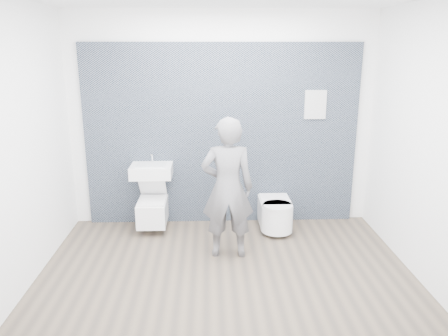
{
  "coord_description": "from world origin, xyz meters",
  "views": [
    {
      "loc": [
        -0.17,
        -4.21,
        2.36
      ],
      "look_at": [
        0.0,
        0.6,
        1.0
      ],
      "focal_mm": 35.0,
      "sensor_mm": 36.0,
      "label": 1
    }
  ],
  "objects_px": {
    "toilet_rounded": "(276,214)",
    "visitor": "(227,188)",
    "toilet_square": "(153,210)",
    "washbasin": "(151,171)"
  },
  "relations": [
    {
      "from": "visitor",
      "to": "washbasin",
      "type": "bearing_deg",
      "value": -40.8
    },
    {
      "from": "toilet_rounded",
      "to": "visitor",
      "type": "relative_size",
      "value": 0.42
    },
    {
      "from": "toilet_square",
      "to": "toilet_rounded",
      "type": "height_order",
      "value": "toilet_square"
    },
    {
      "from": "washbasin",
      "to": "toilet_square",
      "type": "height_order",
      "value": "washbasin"
    },
    {
      "from": "toilet_rounded",
      "to": "washbasin",
      "type": "bearing_deg",
      "value": 174.87
    },
    {
      "from": "toilet_square",
      "to": "visitor",
      "type": "relative_size",
      "value": 0.39
    },
    {
      "from": "washbasin",
      "to": "visitor",
      "type": "height_order",
      "value": "visitor"
    },
    {
      "from": "toilet_square",
      "to": "visitor",
      "type": "xyz_separation_m",
      "value": [
        0.95,
        -0.75,
        0.54
      ]
    },
    {
      "from": "toilet_rounded",
      "to": "visitor",
      "type": "distance_m",
      "value": 1.11
    },
    {
      "from": "toilet_rounded",
      "to": "visitor",
      "type": "xyz_separation_m",
      "value": [
        -0.66,
        -0.67,
        0.58
      ]
    }
  ]
}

